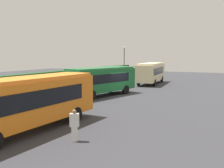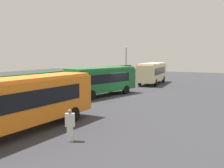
# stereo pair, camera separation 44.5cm
# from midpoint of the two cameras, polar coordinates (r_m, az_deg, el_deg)

# --- Properties ---
(ground_plane) EXTENTS (87.34, 87.34, 0.00)m
(ground_plane) POSITION_cam_midpoint_polar(r_m,az_deg,el_deg) (28.81, 2.44, -2.53)
(ground_plane) COLOR #38383D
(bus_orange) EXTENTS (10.34, 2.90, 3.14)m
(bus_orange) POSITION_cam_midpoint_polar(r_m,az_deg,el_deg) (15.94, -17.48, -3.37)
(bus_orange) COLOR orange
(bus_orange) RESTS_ON ground_plane
(bus_green) EXTENTS (9.10, 4.60, 3.05)m
(bus_green) POSITION_cam_midpoint_polar(r_m,az_deg,el_deg) (28.53, -1.72, 0.96)
(bus_green) COLOR #19602D
(bus_green) RESTS_ON ground_plane
(bus_cream) EXTENTS (9.62, 3.25, 3.15)m
(bus_cream) POSITION_cam_midpoint_polar(r_m,az_deg,el_deg) (40.76, 8.91, 2.55)
(bus_cream) COLOR beige
(bus_cream) RESTS_ON ground_plane
(person_left) EXTENTS (0.45, 0.54, 1.66)m
(person_left) POSITION_cam_midpoint_polar(r_m,az_deg,el_deg) (13.87, -8.05, -8.57)
(person_left) COLOR silver
(person_left) RESTS_ON ground_plane
(person_center) EXTENTS (0.43, 0.55, 1.78)m
(person_center) POSITION_cam_midpoint_polar(r_m,az_deg,el_deg) (29.09, -6.26, -0.62)
(person_center) COLOR #334C8C
(person_center) RESTS_ON ground_plane
(person_right) EXTENTS (0.44, 0.50, 1.72)m
(person_right) POSITION_cam_midpoint_polar(r_m,az_deg,el_deg) (31.78, -2.34, -0.06)
(person_right) COLOR #4C6B47
(person_right) RESTS_ON ground_plane
(person_far) EXTENTS (0.38, 0.26, 1.73)m
(person_far) POSITION_cam_midpoint_polar(r_m,az_deg,el_deg) (40.92, 4.25, 1.36)
(person_far) COLOR #4C6B47
(person_far) RESTS_ON ground_plane
(hedge_row) EXTENTS (55.67, 1.43, 2.22)m
(hedge_row) POSITION_cam_midpoint_polar(r_m,az_deg,el_deg) (34.52, -14.35, 0.59)
(hedge_row) COLOR #244B28
(hedge_row) RESTS_ON ground_plane
(lamppost) EXTENTS (0.36, 0.36, 5.89)m
(lamppost) POSITION_cam_midpoint_polar(r_m,az_deg,el_deg) (48.69, 3.27, 5.37)
(lamppost) COLOR #38383D
(lamppost) RESTS_ON ground_plane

